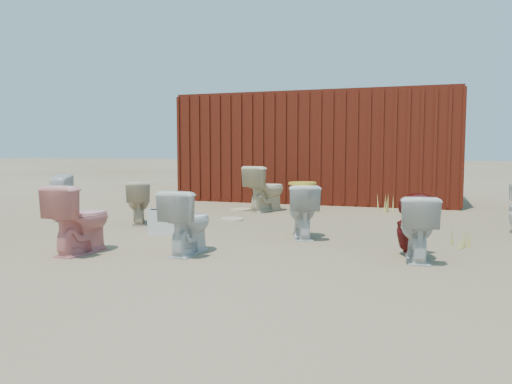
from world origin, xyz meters
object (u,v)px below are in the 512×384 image
(toilet_front_c, at_px, (188,222))
(toilet_back_beige_right, at_px, (266,189))
(toilet_back_beige_left, at_px, (138,203))
(toilet_front_maroon, at_px, (411,225))
(shipping_container, at_px, (319,148))
(toilet_front_pink, at_px, (80,219))
(toilet_front_e, at_px, (417,228))
(toilet_back_yellowlid, at_px, (302,211))
(loose_tank, at_px, (166,222))
(toilet_back_a, at_px, (60,198))

(toilet_front_c, height_order, toilet_back_beige_right, toilet_back_beige_right)
(toilet_back_beige_left, bearing_deg, toilet_front_maroon, 133.43)
(shipping_container, bearing_deg, toilet_front_pink, -101.18)
(toilet_front_pink, bearing_deg, toilet_front_e, -162.77)
(toilet_back_beige_right, height_order, toilet_back_yellowlid, toilet_back_beige_right)
(toilet_front_c, xyz_separation_m, loose_tank, (-0.86, 1.06, -0.19))
(toilet_front_c, bearing_deg, loose_tank, -49.72)
(toilet_back_a, height_order, toilet_back_yellowlid, toilet_back_a)
(toilet_front_pink, relative_size, toilet_back_beige_left, 1.16)
(toilet_back_beige_right, bearing_deg, toilet_back_beige_left, 82.16)
(toilet_back_a, bearing_deg, toilet_front_e, 150.49)
(toilet_front_pink, distance_m, toilet_back_yellowlid, 2.76)
(toilet_front_pink, bearing_deg, loose_tank, -97.82)
(toilet_front_c, height_order, loose_tank, toilet_front_c)
(toilet_back_yellowlid, bearing_deg, toilet_front_pink, 19.26)
(toilet_front_c, distance_m, toilet_back_beige_left, 2.48)
(toilet_back_a, xyz_separation_m, loose_tank, (2.24, -0.58, -0.21))
(toilet_back_beige_right, xyz_separation_m, toilet_back_yellowlid, (1.32, -2.58, -0.07))
(shipping_container, bearing_deg, toilet_back_beige_right, -101.91)
(toilet_back_beige_right, distance_m, loose_tank, 2.98)
(toilet_back_a, bearing_deg, toilet_front_pink, 116.76)
(toilet_front_maroon, distance_m, toilet_front_e, 0.25)
(toilet_front_c, relative_size, loose_tank, 1.44)
(toilet_front_maroon, bearing_deg, loose_tank, 25.88)
(toilet_back_beige_left, height_order, toilet_back_yellowlid, toilet_back_yellowlid)
(toilet_back_beige_right, bearing_deg, toilet_front_e, 152.76)
(toilet_front_maroon, relative_size, toilet_back_yellowlid, 0.95)
(toilet_front_pink, height_order, loose_tank, toilet_front_pink)
(toilet_front_e, xyz_separation_m, toilet_back_a, (-5.53, 1.17, 0.04))
(toilet_front_pink, xyz_separation_m, toilet_back_a, (-1.94, 1.99, -0.01))
(toilet_back_a, relative_size, toilet_back_beige_right, 0.89)
(toilet_back_beige_right, distance_m, toilet_back_yellowlid, 2.90)
(shipping_container, distance_m, loose_tank, 5.59)
(toilet_front_c, relative_size, toilet_back_beige_right, 0.84)
(toilet_front_pink, height_order, toilet_front_maroon, toilet_front_pink)
(shipping_container, relative_size, toilet_back_a, 7.83)
(shipping_container, height_order, toilet_front_c, shipping_container)
(toilet_front_c, bearing_deg, toilet_back_a, -26.56)
(toilet_front_c, bearing_deg, toilet_front_e, -168.08)
(toilet_back_yellowlid, bearing_deg, shipping_container, -100.92)
(shipping_container, relative_size, toilet_front_c, 8.31)
(toilet_back_yellowlid, bearing_deg, toilet_back_beige_right, -82.84)
(shipping_container, bearing_deg, toilet_back_a, -124.26)
(toilet_back_a, relative_size, toilet_back_yellowlid, 1.08)
(shipping_container, xyz_separation_m, toilet_front_c, (-0.18, -6.45, -0.84))
(toilet_front_maroon, bearing_deg, toilet_back_beige_left, 17.54)
(loose_tank, bearing_deg, toilet_back_yellowlid, -18.12)
(toilet_front_pink, bearing_deg, toilet_front_c, -158.66)
(toilet_front_e, height_order, toilet_back_beige_right, toilet_back_beige_right)
(toilet_front_pink, relative_size, toilet_front_e, 1.13)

